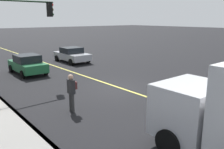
{
  "coord_description": "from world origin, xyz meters",
  "views": [
    {
      "loc": [
        -10.53,
        9.34,
        4.24
      ],
      "look_at": [
        -2.47,
        2.65,
        1.72
      ],
      "focal_mm": 37.59,
      "sensor_mm": 36.0,
      "label": 1
    }
  ],
  "objects_px": {
    "car_silver": "(72,55)",
    "traffic_light_mast": "(12,25)",
    "pedestrian_with_backpack": "(72,90)",
    "car_green": "(27,64)"
  },
  "relations": [
    {
      "from": "car_silver",
      "to": "traffic_light_mast",
      "type": "distance_m",
      "value": 9.76
    },
    {
      "from": "car_silver",
      "to": "traffic_light_mast",
      "type": "xyz_separation_m",
      "value": [
        -5.76,
        7.24,
        3.1
      ]
    },
    {
      "from": "car_silver",
      "to": "pedestrian_with_backpack",
      "type": "distance_m",
      "value": 12.92
    },
    {
      "from": "car_green",
      "to": "pedestrian_with_backpack",
      "type": "bearing_deg",
      "value": 172.03
    },
    {
      "from": "car_green",
      "to": "pedestrian_with_backpack",
      "type": "relative_size",
      "value": 2.23
    },
    {
      "from": "car_green",
      "to": "car_silver",
      "type": "distance_m",
      "value": 5.72
    },
    {
      "from": "pedestrian_with_backpack",
      "to": "traffic_light_mast",
      "type": "xyz_separation_m",
      "value": [
        5.39,
        0.73,
        2.78
      ]
    },
    {
      "from": "car_silver",
      "to": "traffic_light_mast",
      "type": "bearing_deg",
      "value": 128.53
    },
    {
      "from": "car_silver",
      "to": "pedestrian_with_backpack",
      "type": "bearing_deg",
      "value": 149.73
    },
    {
      "from": "car_green",
      "to": "pedestrian_with_backpack",
      "type": "height_order",
      "value": "pedestrian_with_backpack"
    }
  ]
}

